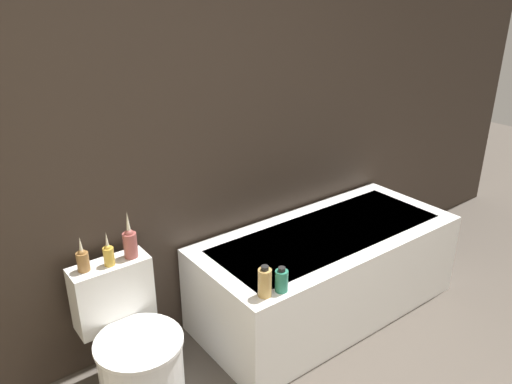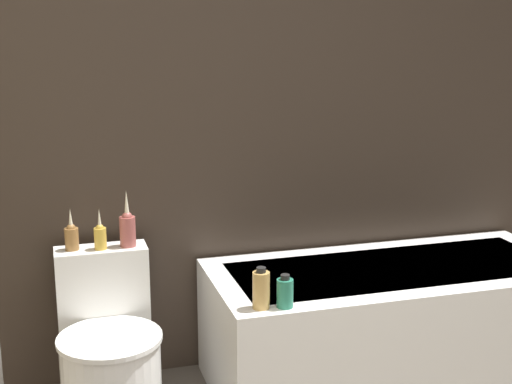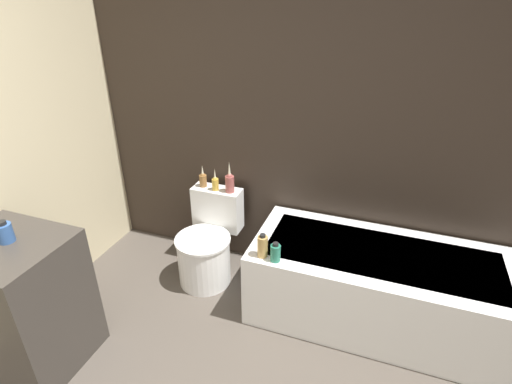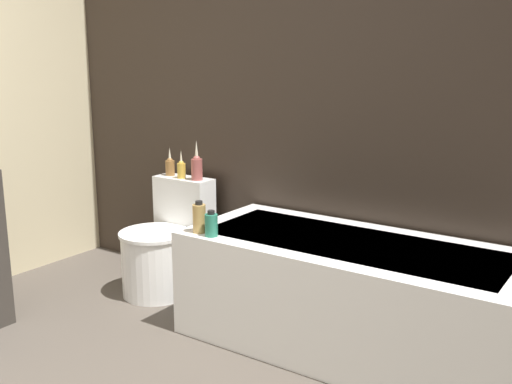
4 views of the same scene
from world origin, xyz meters
The scene contains 8 objects.
wall_back_tiled centered at (0.00, 2.15, 1.30)m, with size 6.40×0.06×2.60m.
bathtub centered at (0.72, 1.73, 0.28)m, with size 1.69×0.74×0.56m.
toilet centered at (-0.58, 1.76, 0.28)m, with size 0.43×0.58×0.69m.
vase_gold centered at (-0.69, 1.98, 0.75)m, with size 0.06×0.06×0.18m.
vase_silver centered at (-0.58, 1.96, 0.75)m, with size 0.05×0.05×0.18m.
vase_bronze centered at (-0.46, 1.97, 0.77)m, with size 0.07×0.07×0.25m.
shampoo_bottle_tall centered at (-0.01, 1.44, 0.63)m, with size 0.07×0.07×0.17m.
shampoo_bottle_short centered at (0.08, 1.43, 0.62)m, with size 0.07×0.07×0.13m.
Camera 2 is at (-0.76, -1.05, 1.63)m, focal length 50.00 mm.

